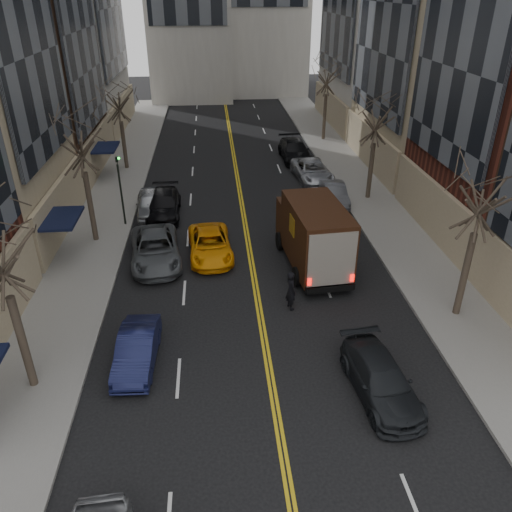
# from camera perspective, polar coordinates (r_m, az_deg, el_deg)

# --- Properties ---
(sidewalk_left) EXTENTS (4.00, 66.00, 0.15)m
(sidewalk_left) POSITION_cam_1_polar(r_m,az_deg,el_deg) (36.81, -16.08, 6.63)
(sidewalk_left) COLOR slate
(sidewalk_left) RESTS_ON ground
(sidewalk_right) EXTENTS (4.00, 66.00, 0.15)m
(sidewalk_right) POSITION_cam_1_polar(r_m,az_deg,el_deg) (37.70, 12.05, 7.65)
(sidewalk_right) COLOR slate
(sidewalk_right) RESTS_ON ground
(tree_lf_mid) EXTENTS (3.20, 3.20, 8.91)m
(tree_lf_mid) POSITION_cam_1_polar(r_m,az_deg,el_deg) (28.32, -19.76, 13.58)
(tree_lf_mid) COLOR #382D23
(tree_lf_mid) RESTS_ON sidewalk_left
(tree_lf_far) EXTENTS (3.20, 3.20, 8.12)m
(tree_lf_far) POSITION_cam_1_polar(r_m,az_deg,el_deg) (40.89, -15.57, 17.57)
(tree_lf_far) COLOR #382D23
(tree_lf_far) RESTS_ON sidewalk_left
(tree_rt_near) EXTENTS (3.20, 3.20, 8.71)m
(tree_rt_near) POSITION_cam_1_polar(r_m,az_deg,el_deg) (21.67, 24.86, 7.91)
(tree_rt_near) COLOR #382D23
(tree_rt_near) RESTS_ON sidewalk_right
(tree_rt_mid) EXTENTS (3.20, 3.20, 8.32)m
(tree_rt_mid) POSITION_cam_1_polar(r_m,az_deg,el_deg) (34.12, 13.73, 16.00)
(tree_rt_mid) COLOR #382D23
(tree_rt_mid) RESTS_ON sidewalk_right
(tree_rt_far) EXTENTS (3.20, 3.20, 9.11)m
(tree_rt_far) POSITION_cam_1_polar(r_m,az_deg,el_deg) (48.28, 8.21, 20.69)
(tree_rt_far) COLOR #382D23
(tree_rt_far) RESTS_ON sidewalk_right
(traffic_signal) EXTENTS (0.29, 0.26, 4.70)m
(traffic_signal) POSITION_cam_1_polar(r_m,az_deg,el_deg) (30.96, -15.29, 8.06)
(traffic_signal) COLOR black
(traffic_signal) RESTS_ON sidewalk_left
(ups_truck) EXTENTS (3.17, 6.84, 3.64)m
(ups_truck) POSITION_cam_1_polar(r_m,az_deg,el_deg) (25.85, 6.52, 2.42)
(ups_truck) COLOR black
(ups_truck) RESTS_ON ground
(observer_sedan) EXTENTS (2.36, 4.81, 1.35)m
(observer_sedan) POSITION_cam_1_polar(r_m,az_deg,el_deg) (19.01, 14.09, -13.54)
(observer_sedan) COLOR black
(observer_sedan) RESTS_ON ground
(taxi) EXTENTS (2.58, 5.03, 1.36)m
(taxi) POSITION_cam_1_polar(r_m,az_deg,el_deg) (27.33, -5.27, 1.30)
(taxi) COLOR orange
(taxi) RESTS_ON ground
(pedestrian) EXTENTS (0.64, 0.80, 1.90)m
(pedestrian) POSITION_cam_1_polar(r_m,az_deg,el_deg) (22.75, 4.02, -3.94)
(pedestrian) COLOR black
(pedestrian) RESTS_ON ground
(parked_lf_b) EXTENTS (1.58, 4.10, 1.33)m
(parked_lf_b) POSITION_cam_1_polar(r_m,az_deg,el_deg) (20.28, -13.45, -10.36)
(parked_lf_b) COLOR #13173D
(parked_lf_b) RESTS_ON ground
(parked_lf_c) EXTENTS (3.19, 5.73, 1.52)m
(parked_lf_c) POSITION_cam_1_polar(r_m,az_deg,el_deg) (27.11, -11.43, 0.76)
(parked_lf_c) COLOR #4A4E52
(parked_lf_c) RESTS_ON ground
(parked_lf_d) EXTENTS (2.09, 5.07, 1.47)m
(parked_lf_d) POSITION_cam_1_polar(r_m,az_deg,el_deg) (32.68, -10.49, 5.76)
(parked_lf_d) COLOR black
(parked_lf_d) RESTS_ON ground
(parked_lf_e) EXTENTS (2.23, 4.63, 1.52)m
(parked_lf_e) POSITION_cam_1_polar(r_m,az_deg,el_deg) (32.97, -11.94, 5.88)
(parked_lf_e) COLOR #A5A8AC
(parked_lf_e) RESTS_ON ground
(parked_rt_a) EXTENTS (1.53, 4.12, 1.35)m
(parked_rt_a) POSITION_cam_1_polar(r_m,az_deg,el_deg) (34.55, 8.95, 7.06)
(parked_rt_a) COLOR #4A4C51
(parked_rt_a) RESTS_ON ground
(parked_rt_b) EXTENTS (2.84, 5.49, 1.48)m
(parked_rt_b) POSITION_cam_1_polar(r_m,az_deg,el_deg) (38.61, 6.46, 9.65)
(parked_rt_b) COLOR #B4B6BC
(parked_rt_b) RESTS_ON ground
(parked_rt_c) EXTENTS (2.44, 5.66, 1.62)m
(parked_rt_c) POSITION_cam_1_polar(r_m,az_deg,el_deg) (43.21, 4.45, 11.91)
(parked_rt_c) COLOR black
(parked_rt_c) RESTS_ON ground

